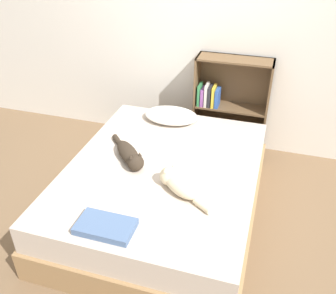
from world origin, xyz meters
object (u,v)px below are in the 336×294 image
object	(u,v)px
bookshelf	(228,104)
cat_dark	(130,155)
pillow	(171,115)
bed	(163,190)
cat_light	(179,184)

from	to	relation	value
bookshelf	cat_dark	bearing A→B (deg)	-116.90
cat_dark	bookshelf	distance (m)	1.40
pillow	bed	bearing A→B (deg)	-78.32
bed	cat_light	xyz separation A→B (m)	(0.21, -0.26, 0.32)
pillow	cat_dark	world-z (taller)	cat_dark
cat_light	cat_dark	size ratio (longest dim) A/B	0.96
bed	cat_light	size ratio (longest dim) A/B	4.34
bookshelf	pillow	bearing A→B (deg)	-138.73
pillow	cat_light	xyz separation A→B (m)	(0.38, -1.06, 0.01)
bed	cat_dark	world-z (taller)	cat_dark
pillow	bookshelf	size ratio (longest dim) A/B	0.51
bed	cat_dark	bearing A→B (deg)	-179.08
bed	bookshelf	bearing A→B (deg)	74.55
pillow	bookshelf	bearing A→B (deg)	41.27
cat_light	cat_dark	xyz separation A→B (m)	(-0.50, 0.26, -0.01)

